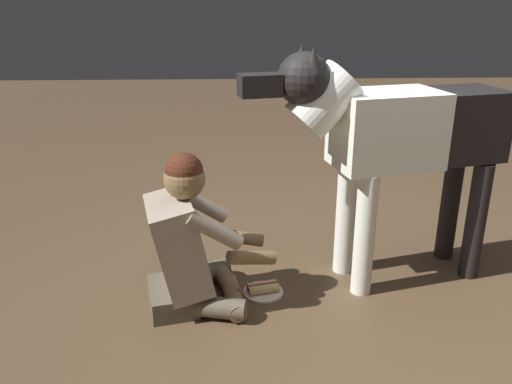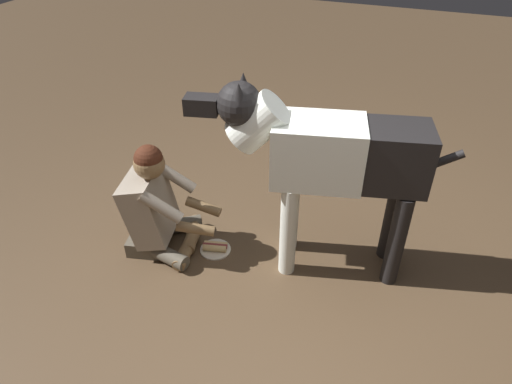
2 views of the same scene
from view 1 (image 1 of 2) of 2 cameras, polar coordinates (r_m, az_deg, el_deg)
The scene contains 4 objects.
ground_plane at distance 3.00m, azimuth 14.83°, elevation -11.94°, with size 16.07×16.07×0.00m, color brown.
person_sitting_on_floor at distance 2.78m, azimuth -7.30°, elevation -5.77°, with size 0.72×0.57×0.85m.
large_dog at distance 2.97m, azimuth 15.00°, elevation 5.91°, with size 1.64×0.57×1.35m.
hot_dog_on_plate at distance 3.01m, azimuth 0.77°, elevation -10.43°, with size 0.23×0.23×0.06m.
Camera 1 is at (0.84, 2.40, 1.58)m, focal length 37.03 mm.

